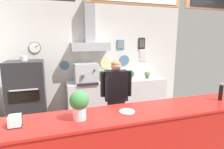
% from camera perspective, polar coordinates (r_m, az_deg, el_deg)
% --- Properties ---
extents(back_wall_assembly, '(4.90, 2.54, 2.94)m').
position_cam_1_polar(back_wall_assembly, '(4.68, -4.99, 6.18)').
color(back_wall_assembly, gray).
rests_on(back_wall_assembly, ground_plane).
extents(service_counter, '(3.57, 0.61, 1.06)m').
position_cam_1_polar(service_counter, '(2.65, 9.19, -21.61)').
color(service_counter, red).
rests_on(service_counter, ground_plane).
extents(back_prep_counter, '(2.54, 0.58, 0.93)m').
position_cam_1_polar(back_prep_counter, '(4.80, 1.73, -7.23)').
color(back_prep_counter, silver).
rests_on(back_prep_counter, ground_plane).
extents(pizza_oven, '(0.72, 0.66, 1.62)m').
position_cam_1_polar(pizza_oven, '(4.23, -24.82, -6.44)').
color(pizza_oven, '#232326').
rests_on(pizza_oven, ground_plane).
extents(shop_worker, '(0.56, 0.30, 1.57)m').
position_cam_1_polar(shop_worker, '(3.43, 1.24, -7.94)').
color(shop_worker, '#232328').
rests_on(shop_worker, ground_plane).
extents(espresso_machine, '(0.54, 0.52, 0.46)m').
position_cam_1_polar(espresso_machine, '(4.40, -8.10, 0.40)').
color(espresso_machine, '#B7BABF').
rests_on(espresso_machine, back_prep_counter).
extents(potted_oregano, '(0.22, 0.22, 0.24)m').
position_cam_1_polar(potted_oregano, '(4.76, 5.61, 0.10)').
color(potted_oregano, '#9E563D').
rests_on(potted_oregano, back_prep_counter).
extents(potted_thyme, '(0.15, 0.15, 0.19)m').
position_cam_1_polar(potted_thyme, '(4.95, 10.89, 0.06)').
color(potted_thyme, '#4C4C51').
rests_on(potted_thyme, back_prep_counter).
extents(potted_rosemary, '(0.18, 0.18, 0.23)m').
position_cam_1_polar(potted_rosemary, '(4.57, -0.55, -0.30)').
color(potted_rosemary, '#9E563D').
rests_on(potted_rosemary, back_prep_counter).
extents(potted_basil, '(0.24, 0.24, 0.29)m').
position_cam_1_polar(potted_basil, '(4.52, -4.13, -0.00)').
color(potted_basil, '#9E563D').
rests_on(potted_basil, back_prep_counter).
extents(napkin_holder, '(0.15, 0.14, 0.13)m').
position_cam_1_polar(napkin_holder, '(2.19, -27.90, -12.71)').
color(napkin_holder, '#262628').
rests_on(napkin_holder, service_counter).
extents(condiment_plate, '(0.19, 0.19, 0.01)m').
position_cam_1_polar(condiment_plate, '(2.32, 4.69, -11.36)').
color(condiment_plate, white).
rests_on(condiment_plate, service_counter).
extents(basil_vase, '(0.22, 0.22, 0.33)m').
position_cam_1_polar(basil_vase, '(2.09, -10.10, -9.09)').
color(basil_vase, silver).
rests_on(basil_vase, service_counter).
extents(pepper_grinder, '(0.06, 0.06, 0.27)m').
position_cam_1_polar(pepper_grinder, '(3.14, 30.70, -4.55)').
color(pepper_grinder, black).
rests_on(pepper_grinder, service_counter).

